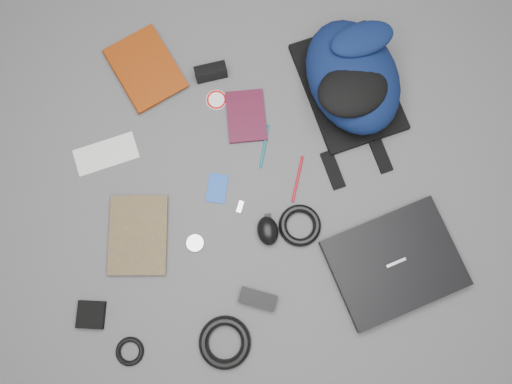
{
  "coord_description": "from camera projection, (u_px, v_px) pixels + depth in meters",
  "views": [
    {
      "loc": [
        -0.02,
        -0.3,
        1.6
      ],
      "look_at": [
        0.0,
        0.0,
        0.02
      ],
      "focal_mm": 35.0,
      "sensor_mm": 36.0,
      "label": 1
    }
  ],
  "objects": [
    {
      "name": "headphone_right",
      "position": [
        195.0,
        243.0,
        1.59
      ],
      "size": [
        0.06,
        0.06,
        0.01
      ],
      "primitive_type": "cylinder",
      "rotation": [
        0.0,
        0.0,
        -0.02
      ],
      "color": "silver",
      "rests_on": "ground"
    },
    {
      "name": "textbook_red",
      "position": [
        120.0,
        83.0,
        1.68
      ],
      "size": [
        0.29,
        0.32,
        0.03
      ],
      "primitive_type": "imported",
      "rotation": [
        0.0,
        0.0,
        0.46
      ],
      "color": "#722606",
      "rests_on": "ground"
    },
    {
      "name": "dvd_case",
      "position": [
        246.0,
        116.0,
        1.66
      ],
      "size": [
        0.13,
        0.18,
        0.01
      ],
      "primitive_type": "cube",
      "rotation": [
        0.0,
        0.0,
        0.02
      ],
      "color": "#380A1A",
      "rests_on": "ground"
    },
    {
      "name": "id_badge",
      "position": [
        217.0,
        188.0,
        1.62
      ],
      "size": [
        0.08,
        0.11,
        0.0
      ],
      "primitive_type": "cube",
      "rotation": [
        0.0,
        0.0,
        -0.21
      ],
      "color": "#1643AA",
      "rests_on": "ground"
    },
    {
      "name": "power_brick",
      "position": [
        258.0,
        299.0,
        1.55
      ],
      "size": [
        0.12,
        0.08,
        0.03
      ],
      "primitive_type": "cube",
      "rotation": [
        0.0,
        0.0,
        -0.34
      ],
      "color": "black",
      "rests_on": "ground"
    },
    {
      "name": "power_cord_coil",
      "position": [
        225.0,
        342.0,
        1.52
      ],
      "size": [
        0.18,
        0.18,
        0.03
      ],
      "primitive_type": "torus",
      "rotation": [
        0.0,
        0.0,
        -0.15
      ],
      "color": "black",
      "rests_on": "ground"
    },
    {
      "name": "compact_camera",
      "position": [
        211.0,
        72.0,
        1.67
      ],
      "size": [
        0.11,
        0.06,
        0.06
      ],
      "primitive_type": "cube",
      "rotation": [
        0.0,
        0.0,
        0.16
      ],
      "color": "black",
      "rests_on": "ground"
    },
    {
      "name": "comic_book",
      "position": [
        109.0,
        235.0,
        1.59
      ],
      "size": [
        0.2,
        0.27,
        0.02
      ],
      "primitive_type": "imported",
      "rotation": [
        0.0,
        0.0,
        -0.07
      ],
      "color": "#A9870C",
      "rests_on": "ground"
    },
    {
      "name": "headphone_left",
      "position": [
        156.0,
        246.0,
        1.59
      ],
      "size": [
        0.06,
        0.06,
        0.01
      ],
      "primitive_type": "cylinder",
      "rotation": [
        0.0,
        0.0,
        0.26
      ],
      "color": "#BDBDBF",
      "rests_on": "ground"
    },
    {
      "name": "pouch",
      "position": [
        91.0,
        315.0,
        1.54
      ],
      "size": [
        0.09,
        0.09,
        0.02
      ],
      "primitive_type": "cube",
      "rotation": [
        0.0,
        0.0,
        -0.12
      ],
      "color": "black",
      "rests_on": "ground"
    },
    {
      "name": "pen_teal",
      "position": [
        264.0,
        146.0,
        1.65
      ],
      "size": [
        0.05,
        0.15,
        0.01
      ],
      "primitive_type": "cylinder",
      "rotation": [
        1.57,
        0.0,
        -0.25
      ],
      "color": "#0C606C",
      "rests_on": "ground"
    },
    {
      "name": "laptop",
      "position": [
        394.0,
        263.0,
        1.56
      ],
      "size": [
        0.46,
        0.41,
        0.04
      ],
      "primitive_type": "cube",
      "rotation": [
        0.0,
        0.0,
        0.31
      ],
      "color": "black",
      "rests_on": "ground"
    },
    {
      "name": "envelope",
      "position": [
        106.0,
        154.0,
        1.65
      ],
      "size": [
        0.22,
        0.14,
        0.0
      ],
      "primitive_type": "cube",
      "rotation": [
        0.0,
        0.0,
        0.25
      ],
      "color": "silver",
      "rests_on": "ground"
    },
    {
      "name": "ground",
      "position": [
        256.0,
        193.0,
        1.62
      ],
      "size": [
        4.0,
        4.0,
        0.0
      ],
      "primitive_type": "plane",
      "color": "#4F4F51",
      "rests_on": "ground"
    },
    {
      "name": "earbud_coil",
      "position": [
        130.0,
        351.0,
        1.52
      ],
      "size": [
        0.11,
        0.11,
        0.02
      ],
      "primitive_type": "torus",
      "rotation": [
        0.0,
        0.0,
        -0.38
      ],
      "color": "black",
      "rests_on": "ground"
    },
    {
      "name": "pen_red",
      "position": [
        298.0,
        179.0,
        1.63
      ],
      "size": [
        0.06,
        0.15,
        0.01
      ],
      "primitive_type": "cylinder",
      "rotation": [
        1.57,
        0.0,
        -0.3
      ],
      "color": "#A40C19",
      "rests_on": "ground"
    },
    {
      "name": "usb_black",
      "position": [
        269.0,
        222.0,
        1.6
      ],
      "size": [
        0.03,
        0.06,
        0.01
      ],
      "primitive_type": "cube",
      "rotation": [
        0.0,
        0.0,
        0.11
      ],
      "color": "black",
      "rests_on": "ground"
    },
    {
      "name": "backpack",
      "position": [
        353.0,
        77.0,
        1.6
      ],
      "size": [
        0.41,
        0.51,
        0.19
      ],
      "primitive_type": null,
      "rotation": [
        0.0,
        0.0,
        0.26
      ],
      "color": "black",
      "rests_on": "ground"
    },
    {
      "name": "usb_silver",
      "position": [
        240.0,
        207.0,
        1.61
      ],
      "size": [
        0.03,
        0.04,
        0.01
      ],
      "primitive_type": "cube",
      "rotation": [
        0.0,
        0.0,
        -0.36
      ],
      "color": "silver",
      "rests_on": "ground"
    },
    {
      "name": "mouse",
      "position": [
        268.0,
        231.0,
        1.58
      ],
      "size": [
        0.08,
        0.1,
        0.05
      ],
      "primitive_type": "ellipsoid",
      "rotation": [
        0.0,
        0.0,
        0.1
      ],
      "color": "black",
      "rests_on": "ground"
    },
    {
      "name": "cable_coil",
      "position": [
        300.0,
        225.0,
        1.59
      ],
      "size": [
        0.17,
        0.17,
        0.03
      ],
      "primitive_type": "torus",
      "rotation": [
        0.0,
        0.0,
        0.24
      ],
      "color": "black",
      "rests_on": "ground"
    },
    {
      "name": "sticker_disc",
      "position": [
        216.0,
        100.0,
        1.68
      ],
      "size": [
        0.09,
        0.09,
        0.0
      ],
      "primitive_type": "cylinder",
      "rotation": [
        0.0,
        0.0,
        0.26
      ],
      "color": "white",
      "rests_on": "ground"
    }
  ]
}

